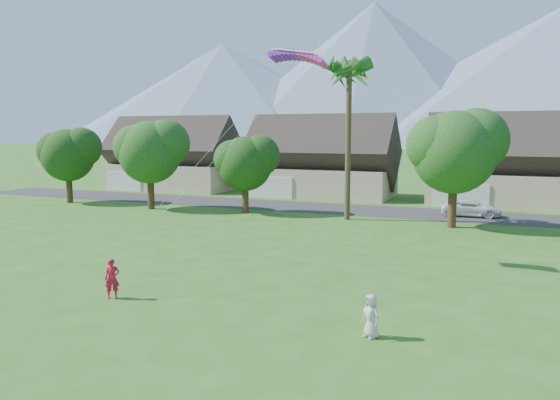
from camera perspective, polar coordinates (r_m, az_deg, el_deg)
The scene contains 10 objects.
ground at distance 17.62m, azimuth -13.25°, elevation -16.21°, with size 500.00×500.00×0.00m, color #2D6019.
street at distance 48.48m, azimuth 11.07°, elevation -1.19°, with size 90.00×7.00×0.01m, color #2D2D30.
kite_flyer at distance 24.02m, azimuth -17.14°, elevation -7.86°, with size 0.61×0.40×1.69m, color red.
watcher at distance 19.06m, azimuth 9.50°, elevation -11.86°, with size 0.74×0.48×1.51m, color beige.
parked_car at distance 47.49m, azimuth 19.35°, elevation -0.83°, with size 2.20×4.77×1.33m, color white.
mountain_ridge at distance 273.89m, azimuth 23.36°, elevation 11.22°, with size 540.00×240.00×70.00m.
houses_row at distance 56.85m, azimuth 13.50°, elevation 3.44°, with size 72.75×8.19×8.86m.
tree_row at distance 42.37m, azimuth 8.02°, elevation 4.32°, with size 62.27×6.67×8.45m.
fan_palm at distance 43.38m, azimuth 7.26°, elevation 13.55°, with size 3.00×3.00×13.80m.
parafoil_kite at distance 29.20m, azimuth 1.95°, elevation 14.88°, with size 3.02×1.02×0.50m.
Camera 1 is at (9.67, -13.00, 6.93)m, focal length 35.00 mm.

